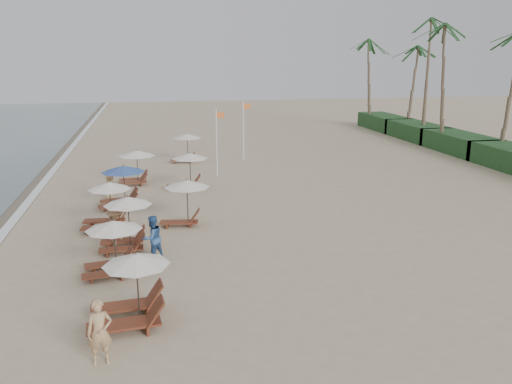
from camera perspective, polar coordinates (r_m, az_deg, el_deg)
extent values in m
plane|color=tan|center=(20.58, 1.28, -8.56)|extent=(160.00, 160.00, 0.00)
cube|color=white|center=(30.38, -24.37, -2.18)|extent=(0.50, 140.00, 0.02)
cube|color=#193D1C|center=(48.76, 21.23, 4.97)|extent=(3.20, 8.00, 1.60)
cube|color=#193D1C|center=(55.15, 17.06, 6.32)|extent=(3.20, 8.00, 1.60)
cube|color=#193D1C|center=(61.78, 13.76, 7.35)|extent=(3.20, 8.00, 1.60)
cylinder|color=brown|center=(45.56, 25.37, 9.16)|extent=(0.36, 0.36, 9.80)
cylinder|color=brown|center=(48.84, 20.05, 10.42)|extent=(0.36, 0.36, 10.60)
cylinder|color=brown|center=(53.75, 18.02, 11.31)|extent=(0.36, 0.36, 11.40)
cylinder|color=brown|center=(58.81, 16.21, 10.48)|extent=(0.36, 0.36, 9.00)
cylinder|color=brown|center=(62.69, 12.53, 11.29)|extent=(0.36, 0.36, 9.80)
cylinder|color=black|center=(16.85, -12.68, -10.29)|extent=(0.05, 0.05, 2.19)
cone|color=silver|center=(16.47, -12.87, -7.15)|extent=(2.08, 2.08, 0.35)
cylinder|color=black|center=(20.66, -15.01, -5.93)|extent=(0.05, 0.05, 2.04)
cone|color=silver|center=(20.37, -15.18, -3.50)|extent=(2.13, 2.13, 0.35)
cylinder|color=black|center=(23.02, -13.59, -3.42)|extent=(0.05, 0.05, 2.27)
cone|color=silver|center=(22.73, -13.74, -0.94)|extent=(2.05, 2.05, 0.35)
cylinder|color=black|center=(25.99, -15.47, -1.52)|extent=(0.05, 0.05, 2.24)
cone|color=silver|center=(25.74, -15.62, 0.66)|extent=(2.03, 2.03, 0.35)
cylinder|color=black|center=(29.64, -14.08, 0.52)|extent=(0.05, 0.05, 2.24)
cone|color=#324F94|center=(29.42, -14.21, 2.45)|extent=(2.38, 2.38, 0.35)
cylinder|color=black|center=(34.79, -12.73, 2.56)|extent=(0.05, 0.05, 2.14)
cone|color=silver|center=(34.61, -12.82, 4.13)|extent=(2.35, 2.35, 0.35)
cylinder|color=black|center=(26.02, -7.43, -1.19)|extent=(0.05, 0.05, 2.15)
cone|color=silver|center=(25.77, -7.50, 0.90)|extent=(2.24, 2.24, 0.35)
cylinder|color=black|center=(33.22, -7.14, 2.26)|extent=(0.05, 0.05, 2.15)
cone|color=silver|center=(33.02, -7.19, 3.91)|extent=(2.24, 2.24, 0.35)
cylinder|color=black|center=(41.59, -7.44, 4.72)|extent=(0.05, 0.05, 2.15)
cone|color=silver|center=(41.44, -7.48, 6.05)|extent=(2.24, 2.24, 0.35)
imported|color=tan|center=(15.09, -16.59, -14.36)|extent=(0.72, 0.52, 1.86)
imported|color=#2F548D|center=(21.74, -11.18, -4.91)|extent=(1.15, 1.11, 1.87)
imported|color=brown|center=(23.26, -15.00, -3.86)|extent=(1.08, 1.37, 1.86)
imported|color=tan|center=(31.50, -15.57, 0.65)|extent=(0.82, 0.93, 1.61)
cylinder|color=silver|center=(36.20, -4.29, 5.31)|extent=(0.08, 0.08, 4.59)
cube|color=orange|center=(35.98, -3.90, 8.31)|extent=(0.55, 0.02, 0.40)
cylinder|color=silver|center=(41.68, -1.37, 6.62)|extent=(0.08, 0.08, 4.68)
cube|color=orange|center=(41.51, -1.00, 9.28)|extent=(0.55, 0.02, 0.40)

